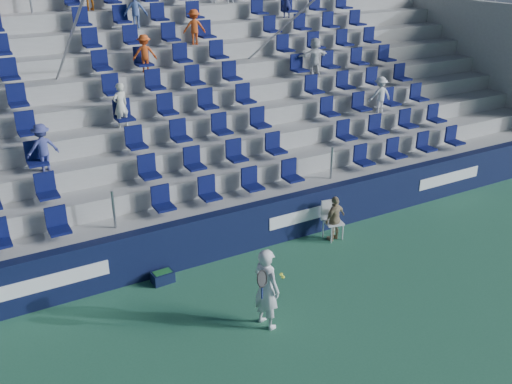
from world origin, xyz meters
TOP-DOWN VIEW (x-y plane):
  - ground at (0.00, 0.00)m, footprint 70.00×70.00m
  - sponsor_wall at (0.00, 3.15)m, footprint 24.00×0.32m
  - grandstand at (-0.01, 8.24)m, footprint 24.00×8.17m
  - tennis_player at (-1.02, 0.22)m, footprint 0.69×0.71m
  - line_judge_chair at (2.36, 2.66)m, footprint 0.53×0.54m
  - line_judge at (2.36, 2.50)m, footprint 0.77×0.47m
  - ball_bin at (-2.27, 2.75)m, footprint 0.50×0.34m

SIDE VIEW (x-z plane):
  - ground at x=0.00m, z-range 0.00..0.00m
  - ball_bin at x=-2.27m, z-range 0.01..0.29m
  - line_judge_chair at x=2.36m, z-range 0.07..1.10m
  - sponsor_wall at x=0.00m, z-range 0.00..1.20m
  - line_judge at x=2.36m, z-range 0.00..1.22m
  - tennis_player at x=-1.02m, z-range 0.00..1.74m
  - grandstand at x=-0.01m, z-range -1.18..5.45m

